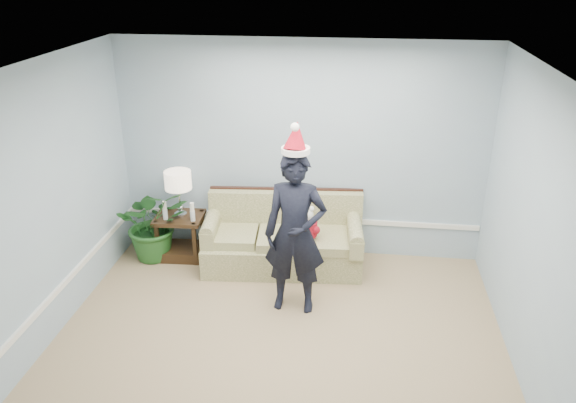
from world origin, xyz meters
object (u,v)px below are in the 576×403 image
Objects in this scene: table_lamp at (178,182)px; teddy_bear at (306,226)px; side_table at (181,241)px; sofa at (283,241)px; man at (295,234)px; houseplant at (154,223)px.

table_lamp reaches higher than teddy_bear.
table_lamp is at bearing 58.82° from side_table.
sofa is at bearing 164.89° from teddy_bear.
teddy_bear is at bearing 87.86° from man.
man is at bearing -31.56° from table_lamp.
houseplant is 1.94m from teddy_bear.
sofa is 4.60× the size of teddy_bear.
side_table is 1.94m from man.
houseplant is 2.12m from man.
man reaches higher than sofa.
side_table is 0.34× the size of man.
teddy_bear is (0.05, 0.72, -0.27)m from man.
sofa is 3.38× the size of table_lamp.
table_lamp reaches higher than houseplant.
houseplant reaches higher than sofa.
side_table is at bearing 174.36° from sofa.
man is (0.25, -0.91, 0.58)m from sofa.
sofa reaches higher than side_table.
table_lamp is 0.63m from houseplant.
side_table is 0.79m from table_lamp.
table_lamp is (-1.29, 0.05, 0.70)m from sofa.
sofa is at bearing 107.19° from man.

